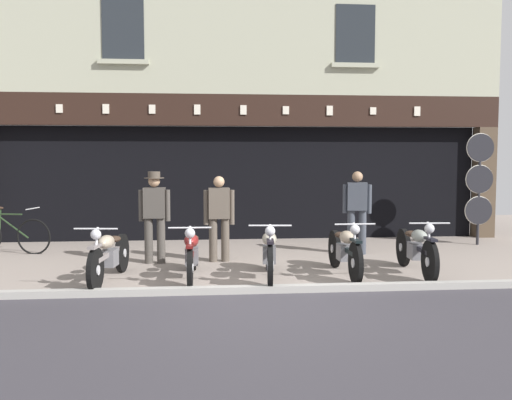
% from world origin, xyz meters
% --- Properties ---
extents(ground, '(23.96, 22.00, 0.18)m').
position_xyz_m(ground, '(0.00, -0.98, -0.04)').
color(ground, gray).
extents(shop_facade, '(12.26, 4.42, 6.20)m').
position_xyz_m(shop_facade, '(-0.00, 7.02, 1.69)').
color(shop_facade, black).
rests_on(shop_facade, ground).
extents(motorcycle_left, '(0.62, 2.07, 0.91)m').
position_xyz_m(motorcycle_left, '(-2.32, 1.00, 0.42)').
color(motorcycle_left, black).
rests_on(motorcycle_left, ground).
extents(motorcycle_center_left, '(0.62, 2.06, 0.91)m').
position_xyz_m(motorcycle_center_left, '(-1.07, 1.07, 0.42)').
color(motorcycle_center_left, black).
rests_on(motorcycle_center_left, ground).
extents(motorcycle_center, '(0.62, 2.08, 0.93)m').
position_xyz_m(motorcycle_center, '(0.13, 0.95, 0.44)').
color(motorcycle_center, black).
rests_on(motorcycle_center, ground).
extents(motorcycle_center_right, '(0.62, 1.99, 0.92)m').
position_xyz_m(motorcycle_center_right, '(1.38, 1.13, 0.42)').
color(motorcycle_center_right, black).
rests_on(motorcycle_center_right, ground).
extents(motorcycle_right, '(0.62, 2.05, 0.92)m').
position_xyz_m(motorcycle_right, '(2.55, 1.11, 0.43)').
color(motorcycle_right, black).
rests_on(motorcycle_right, ground).
extents(salesman_left, '(0.56, 0.35, 1.65)m').
position_xyz_m(salesman_left, '(-1.76, 2.47, 0.92)').
color(salesman_left, '#47423D').
rests_on(salesman_left, ground).
extents(shopkeeper_center, '(0.56, 0.25, 1.56)m').
position_xyz_m(shopkeeper_center, '(-0.60, 2.54, 0.86)').
color(shopkeeper_center, brown).
rests_on(shopkeeper_center, ground).
extents(salesman_right, '(0.55, 0.29, 1.62)m').
position_xyz_m(salesman_right, '(2.11, 3.08, 0.90)').
color(salesman_right, '#3D424C').
rests_on(salesman_right, ground).
extents(tyre_sign_pole, '(0.62, 0.06, 2.42)m').
position_xyz_m(tyre_sign_pole, '(5.05, 3.99, 1.40)').
color(tyre_sign_pole, '#232328').
rests_on(tyre_sign_pole, ground).
extents(advert_board_near, '(0.83, 0.03, 1.09)m').
position_xyz_m(advert_board_near, '(-2.82, 5.40, 1.61)').
color(advert_board_near, beige).
extents(leaning_bicycle, '(1.71, 0.58, 0.95)m').
position_xyz_m(leaning_bicycle, '(-4.72, 3.80, 0.38)').
color(leaning_bicycle, black).
rests_on(leaning_bicycle, ground).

